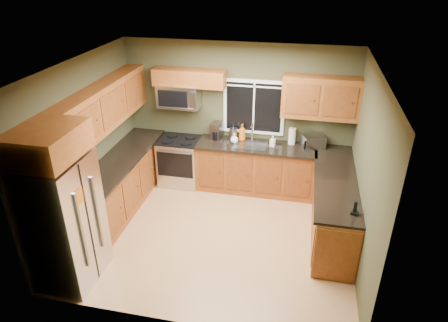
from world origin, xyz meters
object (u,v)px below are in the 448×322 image
at_px(microwave, 179,96).
at_px(coffee_maker, 216,131).
at_px(soap_bottle_a, 242,132).
at_px(soap_bottle_b, 273,141).
at_px(soap_bottle_c, 234,138).
at_px(paper_towel_roll, 292,136).
at_px(range, 180,161).
at_px(refrigerator, 64,222).
at_px(kettle, 233,133).
at_px(toaster_oven, 313,141).
at_px(cordless_phone, 355,211).

bearing_deg(microwave, coffee_maker, 2.73).
bearing_deg(soap_bottle_a, soap_bottle_b, -14.27).
xyz_separation_m(soap_bottle_a, soap_bottle_c, (-0.12, -0.15, -0.07)).
bearing_deg(coffee_maker, paper_towel_roll, 1.71).
bearing_deg(range, soap_bottle_c, 1.66).
distance_m(microwave, soap_bottle_a, 1.33).
relative_size(microwave, coffee_maker, 2.45).
height_order(microwave, soap_bottle_b, microwave).
xyz_separation_m(coffee_maker, paper_towel_roll, (1.39, 0.04, 0.01)).
xyz_separation_m(refrigerator, microwave, (0.69, 2.91, 0.83)).
height_order(soap_bottle_b, soap_bottle_c, soap_bottle_b).
height_order(range, paper_towel_roll, paper_towel_roll).
height_order(kettle, soap_bottle_b, kettle).
xyz_separation_m(toaster_oven, soap_bottle_b, (-0.71, -0.10, -0.02)).
height_order(coffee_maker, soap_bottle_a, soap_bottle_a).
height_order(refrigerator, toaster_oven, refrigerator).
xyz_separation_m(coffee_maker, soap_bottle_a, (0.49, 0.01, 0.01)).
bearing_deg(coffee_maker, toaster_oven, -1.30).
distance_m(refrigerator, kettle, 3.40).
distance_m(toaster_oven, coffee_maker, 1.77).
bearing_deg(kettle, coffee_maker, -177.89).
xyz_separation_m(refrigerator, cordless_phone, (3.72, 0.90, 0.10)).
bearing_deg(toaster_oven, soap_bottle_c, -176.00).
bearing_deg(kettle, paper_towel_roll, 1.59).
relative_size(kettle, soap_bottle_b, 1.35).
height_order(soap_bottle_b, cordless_phone, soap_bottle_b).
bearing_deg(kettle, toaster_oven, -2.04).
bearing_deg(soap_bottle_b, soap_bottle_c, 180.00).
bearing_deg(soap_bottle_a, coffee_maker, -178.92).
distance_m(refrigerator, microwave, 3.10).
distance_m(range, coffee_maker, 0.94).
xyz_separation_m(kettle, cordless_phone, (2.03, -2.05, -0.07)).
bearing_deg(toaster_oven, cordless_phone, -73.96).
height_order(soap_bottle_c, cordless_phone, cordless_phone).
relative_size(coffee_maker, soap_bottle_a, 0.98).
height_order(refrigerator, paper_towel_roll, refrigerator).
xyz_separation_m(paper_towel_roll, soap_bottle_b, (-0.33, -0.18, -0.05)).
xyz_separation_m(coffee_maker, kettle, (0.32, 0.01, -0.02)).
bearing_deg(cordless_phone, refrigerator, -166.41).
bearing_deg(cordless_phone, paper_towel_roll, 114.58).
distance_m(microwave, coffee_maker, 0.94).
xyz_separation_m(range, cordless_phone, (3.03, -1.87, 0.53)).
xyz_separation_m(toaster_oven, soap_bottle_a, (-1.29, 0.05, 0.04)).
bearing_deg(refrigerator, paper_towel_roll, 47.12).
relative_size(microwave, kettle, 2.83).
distance_m(toaster_oven, soap_bottle_a, 1.29).
xyz_separation_m(refrigerator, paper_towel_roll, (2.77, 2.98, 0.19)).
distance_m(refrigerator, coffee_maker, 3.25).
distance_m(microwave, paper_towel_roll, 2.17).
xyz_separation_m(microwave, soap_bottle_c, (1.05, -0.11, -0.70)).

